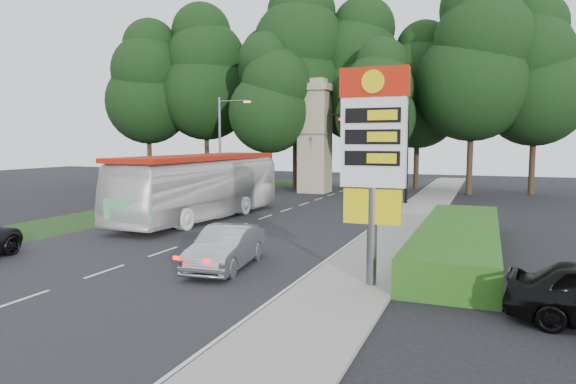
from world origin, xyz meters
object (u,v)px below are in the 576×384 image
at_px(gas_station_pylon, 373,147).
at_px(monument, 315,136).
at_px(sedan_silver, 226,248).
at_px(traffic_signal_mast, 389,140).
at_px(streetlight_signs, 222,143).
at_px(transit_bus, 201,187).

height_order(gas_station_pylon, monument, monument).
relative_size(monument, sedan_silver, 2.17).
bearing_deg(monument, sedan_silver, -78.19).
xyz_separation_m(gas_station_pylon, traffic_signal_mast, (-3.52, 22.00, 0.22)).
distance_m(gas_station_pylon, streetlight_signs, 25.74).
xyz_separation_m(gas_station_pylon, monument, (-11.20, 28.01, 0.66)).
bearing_deg(sedan_silver, streetlight_signs, 111.89).
distance_m(gas_station_pylon, monument, 30.17).
distance_m(gas_station_pylon, traffic_signal_mast, 22.29).
distance_m(streetlight_signs, transit_bus, 10.55).
bearing_deg(sedan_silver, traffic_signal_mast, 77.81).
height_order(gas_station_pylon, transit_bus, gas_station_pylon).
bearing_deg(traffic_signal_mast, transit_bus, -127.74).
relative_size(gas_station_pylon, transit_bus, 0.50).
height_order(traffic_signal_mast, sedan_silver, traffic_signal_mast).
relative_size(traffic_signal_mast, transit_bus, 0.53).
relative_size(gas_station_pylon, traffic_signal_mast, 0.95).
relative_size(streetlight_signs, transit_bus, 0.59).
bearing_deg(gas_station_pylon, traffic_signal_mast, 99.09).
bearing_deg(streetlight_signs, traffic_signal_mast, 8.92).
relative_size(streetlight_signs, sedan_silver, 1.73).
height_order(streetlight_signs, transit_bus, streetlight_signs).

